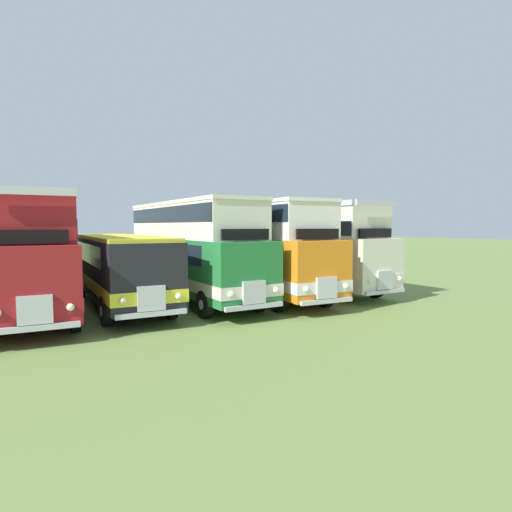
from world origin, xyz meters
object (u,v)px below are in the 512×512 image
at_px(bus_third_in_row, 119,265).
at_px(bus_fifth_in_row, 260,245).
at_px(bus_second_in_row, 33,254).
at_px(bus_sixth_in_row, 309,246).
at_px(bus_fourth_in_row, 191,246).

bearing_deg(bus_third_in_row, bus_fifth_in_row, -5.15).
relative_size(bus_second_in_row, bus_sixth_in_row, 0.94).
xyz_separation_m(bus_fifth_in_row, bus_sixth_in_row, (3.25, 0.50, -0.11)).
xyz_separation_m(bus_second_in_row, bus_sixth_in_row, (13.01, 0.57, 0.00)).
distance_m(bus_third_in_row, bus_fourth_in_row, 3.33).
relative_size(bus_second_in_row, bus_third_in_row, 0.93).
height_order(bus_second_in_row, bus_third_in_row, bus_second_in_row).
bearing_deg(bus_sixth_in_row, bus_fourth_in_row, 178.30).
bearing_deg(bus_sixth_in_row, bus_third_in_row, 179.49).
distance_m(bus_fourth_in_row, bus_sixth_in_row, 6.51).
bearing_deg(bus_second_in_row, bus_sixth_in_row, 2.50).
bearing_deg(bus_sixth_in_row, bus_second_in_row, -177.50).
bearing_deg(bus_fourth_in_row, bus_third_in_row, -178.12).
bearing_deg(bus_sixth_in_row, bus_fifth_in_row, -171.24).
xyz_separation_m(bus_third_in_row, bus_fifth_in_row, (6.51, -0.59, 0.72)).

